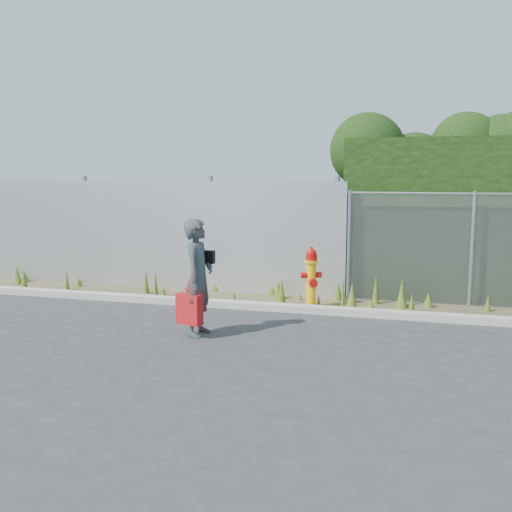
{
  "coord_description": "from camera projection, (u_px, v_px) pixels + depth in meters",
  "views": [
    {
      "loc": [
        2.14,
        -7.57,
        2.35
      ],
      "look_at": [
        -0.3,
        1.4,
        1.0
      ],
      "focal_mm": 40.0,
      "sensor_mm": 36.0,
      "label": 1
    }
  ],
  "objects": [
    {
      "name": "weed_strip",
      "position": [
        306.0,
        297.0,
        10.34
      ],
      "size": [
        16.0,
        1.32,
        0.55
      ],
      "color": "#4D442C",
      "rests_on": "ground"
    },
    {
      "name": "black_shoulder_bag",
      "position": [
        206.0,
        257.0,
        8.4
      ],
      "size": [
        0.26,
        0.11,
        0.19
      ],
      "rotation": [
        0.0,
        0.0,
        -0.02
      ],
      "color": "black"
    },
    {
      "name": "corrugated_fence",
      "position": [
        138.0,
        235.0,
        11.67
      ],
      "size": [
        8.5,
        0.21,
        2.3
      ],
      "color": "#B9BDC0",
      "rests_on": "ground"
    },
    {
      "name": "red_tote_bag",
      "position": [
        189.0,
        309.0,
        8.18
      ],
      "size": [
        0.4,
        0.15,
        0.52
      ],
      "rotation": [
        0.0,
        0.0,
        -0.31
      ],
      "color": "#A01C09"
    },
    {
      "name": "curb",
      "position": [
        279.0,
        307.0,
        9.83
      ],
      "size": [
        16.0,
        0.22,
        0.12
      ],
      "primitive_type": "cube",
      "color": "#A9A599",
      "rests_on": "ground"
    },
    {
      "name": "fire_hydrant",
      "position": [
        311.0,
        279.0,
        9.93
      ],
      "size": [
        0.36,
        0.33,
        1.09
      ],
      "rotation": [
        0.0,
        0.0,
        0.43
      ],
      "color": "#FFB70D",
      "rests_on": "ground"
    },
    {
      "name": "woman",
      "position": [
        198.0,
        277.0,
        8.26
      ],
      "size": [
        0.42,
        0.63,
        1.71
      ],
      "primitive_type": "imported",
      "rotation": [
        0.0,
        0.0,
        1.59
      ],
      "color": "#0F615F",
      "rests_on": "ground"
    },
    {
      "name": "ground",
      "position": [
        251.0,
        340.0,
        8.12
      ],
      "size": [
        80.0,
        80.0,
        0.0
      ],
      "primitive_type": "plane",
      "color": "#313133",
      "rests_on": "ground"
    }
  ]
}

